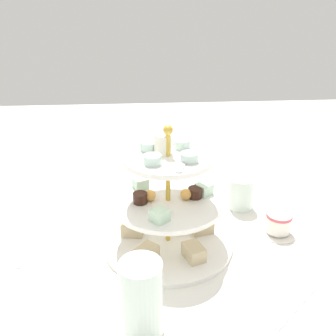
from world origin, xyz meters
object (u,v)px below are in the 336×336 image
Objects in this scene: teacup_with_saucer at (278,224)px; butter_knife_right at (299,302)px; water_glass_tall_right at (142,300)px; water_glass_short_left at (241,193)px; tiered_serving_stand at (168,211)px; butter_knife_left at (36,243)px.

teacup_with_saucer is 0.22m from butter_knife_right.
water_glass_tall_right reaches higher than butter_knife_right.
teacup_with_saucer is 0.53× the size of butter_knife_right.
water_glass_short_left is at bearing -34.07° from water_glass_tall_right.
tiered_serving_stand is 0.26m from teacup_with_saucer.
tiered_serving_stand reaches higher than butter_knife_right.
butter_knife_right is (-0.19, -0.22, -0.08)m from tiered_serving_stand.
tiered_serving_stand is 1.68× the size of butter_knife_right.
butter_knife_left is 0.56m from butter_knife_right.
tiered_serving_stand is 2.05× the size of water_glass_tall_right.
teacup_with_saucer is at bearing -50.59° from water_glass_tall_right.
teacup_with_saucer is at bearing 40.38° from butter_knife_right.
water_glass_short_left is (0.14, -0.20, -0.04)m from tiered_serving_stand.
teacup_with_saucer is at bearing 100.76° from butter_knife_left.
teacup_with_saucer is 0.55m from butter_knife_left.
tiered_serving_stand is 3.43× the size of water_glass_short_left.
butter_knife_right is (-0.22, -0.52, 0.00)m from butter_knife_left.
water_glass_tall_right is at bearing 129.41° from teacup_with_saucer.
butter_knife_left is at bearing 42.15° from water_glass_tall_right.
teacup_with_saucer is at bearing -85.29° from tiered_serving_stand.
water_glass_short_left reaches higher than butter_knife_right.
water_glass_tall_right is 0.36m from butter_knife_left.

